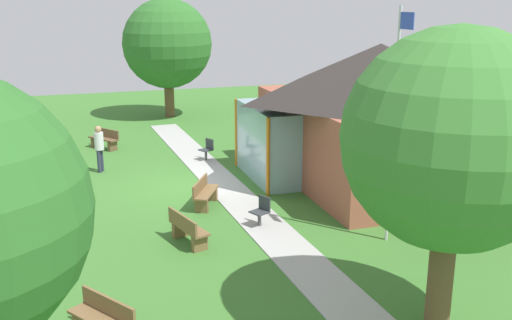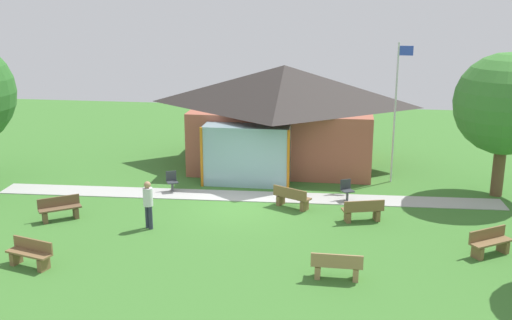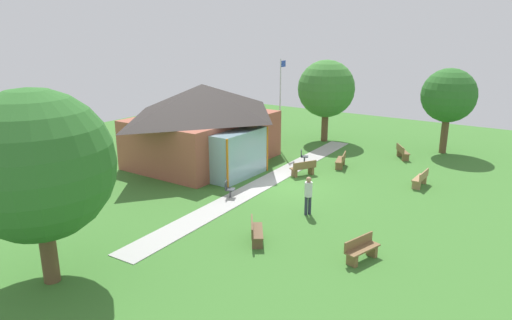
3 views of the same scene
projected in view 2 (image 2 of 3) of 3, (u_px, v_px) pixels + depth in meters
The scene contains 14 objects.
ground_plane at pixel (241, 207), 23.87m from camera, with size 44.00×44.00×0.00m, color #3D752D.
pavilion at pixel (283, 113), 29.20m from camera, with size 9.22×7.80×4.76m.
footpath at pixel (246, 196), 25.05m from camera, with size 20.51×1.30×0.03m, color #ADADA8.
flagpole at pixel (396, 107), 26.15m from camera, with size 0.64×0.08×6.07m.
bench_front_left at pixel (30, 254), 18.60m from camera, with size 1.56×0.84×0.84m.
bench_lawn_far_right at pixel (490, 243), 19.43m from camera, with size 1.49×1.21×0.84m.
bench_rear_near_path at pixel (292, 198), 23.65m from camera, with size 1.53×1.10×0.84m.
bench_mid_left at pixel (60, 209), 22.44m from camera, with size 1.48×1.23×0.84m.
bench_front_right at pixel (337, 266), 17.76m from camera, with size 1.51×0.46×0.84m.
bench_mid_right at pixel (363, 211), 22.25m from camera, with size 1.56×0.85×0.84m.
patio_chair_west at pixel (172, 182), 25.57m from camera, with size 0.59×0.59×0.86m.
patio_chair_lawn_spare at pixel (347, 191), 24.45m from camera, with size 0.59×0.59×0.86m.
visitor_strolling_lawn at pixel (148, 201), 21.43m from camera, with size 0.34×0.34×1.74m.
tree_east_hedge at pixel (506, 104), 24.23m from camera, with size 4.05×4.05×5.84m.
Camera 2 is at (3.81, -22.22, 8.09)m, focal length 43.05 mm.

